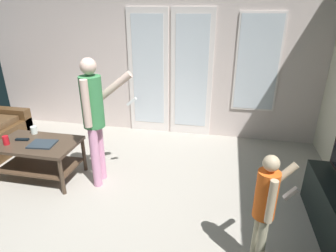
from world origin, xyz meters
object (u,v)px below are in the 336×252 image
(person_adult, at_px, (94,112))
(laptop_closed, at_px, (42,144))
(cup_by_laptop, at_px, (6,140))
(coffee_table, at_px, (39,152))
(cup_near_edge, at_px, (34,130))
(tv_remote_black, at_px, (22,139))
(person_child, at_px, (266,204))

(person_adult, height_order, laptop_closed, person_adult)
(laptop_closed, xyz_separation_m, cup_by_laptop, (-0.45, -0.08, 0.05))
(coffee_table, distance_m, cup_near_edge, 0.37)
(cup_near_edge, bearing_deg, tv_remote_black, -95.28)
(coffee_table, relative_size, cup_near_edge, 10.08)
(person_child, bearing_deg, cup_by_laptop, 166.34)
(person_adult, xyz_separation_m, cup_near_edge, (-1.02, 0.18, -0.40))
(laptop_closed, height_order, cup_by_laptop, cup_by_laptop)
(person_child, distance_m, tv_remote_black, 3.06)
(coffee_table, height_order, laptop_closed, laptop_closed)
(person_adult, height_order, person_child, person_adult)
(cup_by_laptop, xyz_separation_m, tv_remote_black, (0.11, 0.15, -0.05))
(cup_by_laptop, distance_m, tv_remote_black, 0.19)
(person_child, xyz_separation_m, tv_remote_black, (-2.93, 0.89, -0.13))
(cup_near_edge, xyz_separation_m, tv_remote_black, (-0.02, -0.22, -0.04))
(coffee_table, distance_m, person_child, 2.86)
(person_child, relative_size, laptop_closed, 3.57)
(tv_remote_black, bearing_deg, laptop_closed, -20.44)
(cup_by_laptop, height_order, tv_remote_black, cup_by_laptop)
(person_adult, distance_m, cup_near_edge, 1.11)
(person_adult, relative_size, person_child, 1.46)
(cup_near_edge, relative_size, tv_remote_black, 0.60)
(cup_by_laptop, bearing_deg, person_adult, 9.46)
(coffee_table, relative_size, person_adult, 0.64)
(laptop_closed, distance_m, tv_remote_black, 0.35)
(tv_remote_black, bearing_deg, cup_by_laptop, -136.60)
(coffee_table, xyz_separation_m, cup_near_edge, (-0.20, 0.24, 0.19))
(coffee_table, relative_size, cup_by_laptop, 8.95)
(person_adult, relative_size, cup_near_edge, 15.67)
(cup_near_edge, bearing_deg, person_adult, -9.91)
(coffee_table, height_order, person_adult, person_adult)
(cup_near_edge, height_order, tv_remote_black, cup_near_edge)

